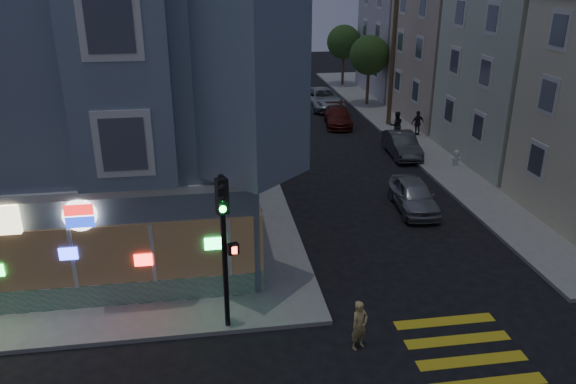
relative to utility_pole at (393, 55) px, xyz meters
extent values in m
plane|color=black|center=(-12.00, -24.00, -4.80)|extent=(120.00, 120.00, 0.00)
cube|color=gray|center=(11.00, -1.00, -4.72)|extent=(24.00, 42.00, 0.15)
cube|color=slate|center=(-18.00, -13.00, 0.85)|extent=(14.00, 14.00, 11.00)
cube|color=silver|center=(-18.00, -13.00, -0.80)|extent=(14.30, 14.30, 0.25)
cube|color=#196B33|center=(-18.00, -20.05, -4.25)|extent=(13.60, 0.12, 0.80)
cube|color=#382B1E|center=(-18.00, -20.05, -2.85)|extent=(13.60, 0.10, 2.00)
cylinder|color=white|center=(-16.40, -20.13, -1.40)|extent=(1.00, 0.12, 1.00)
cube|color=beige|center=(7.50, -8.00, 0.60)|extent=(12.00, 8.60, 10.50)
cube|color=tan|center=(7.50, 1.00, -0.15)|extent=(12.00, 8.60, 9.00)
cube|color=#B3ABBC|center=(7.50, 10.00, 0.60)|extent=(12.00, 8.60, 10.50)
cylinder|color=#4C3826|center=(0.00, 0.00, -0.15)|extent=(0.30, 0.30, 9.00)
cylinder|color=#4C3826|center=(0.20, 6.00, -3.05)|extent=(0.24, 0.24, 3.20)
sphere|color=#1E4217|center=(0.20, 6.00, -0.85)|extent=(3.00, 3.00, 3.00)
cylinder|color=#4C3826|center=(0.20, 14.00, -3.05)|extent=(0.24, 0.24, 3.20)
sphere|color=#1E4217|center=(0.20, 14.00, -0.85)|extent=(3.00, 3.00, 3.00)
imported|color=tan|center=(-8.50, -23.18, -4.03)|extent=(0.66, 0.56, 1.53)
imported|color=black|center=(-0.70, -3.53, -3.77)|extent=(0.89, 0.72, 1.76)
imported|color=#25222A|center=(0.97, -2.87, -3.86)|extent=(0.98, 0.56, 1.57)
imported|color=#93959A|center=(-3.40, -13.88, -4.11)|extent=(1.92, 4.12, 1.37)
imported|color=#3D3F43|center=(-1.30, -6.36, -4.12)|extent=(1.65, 4.16, 1.35)
imported|color=#551A13|center=(-3.40, 0.74, -4.18)|extent=(2.29, 4.46, 1.24)
imported|color=#A8AFB3|center=(-3.40, 5.94, -4.05)|extent=(2.99, 5.58, 1.49)
cylinder|color=black|center=(-12.20, -21.70, -2.21)|extent=(0.16, 0.16, 4.87)
cube|color=black|center=(-12.20, -21.91, -0.31)|extent=(0.38, 0.36, 1.02)
sphere|color=black|center=(-12.20, -22.07, 0.01)|extent=(0.19, 0.19, 0.19)
sphere|color=black|center=(-12.20, -22.07, -0.31)|extent=(0.19, 0.19, 0.19)
sphere|color=#19F23F|center=(-12.20, -22.07, -0.63)|extent=(0.19, 0.19, 0.19)
cube|color=black|center=(-11.96, -21.88, -1.97)|extent=(0.36, 0.29, 0.31)
cube|color=#FF2614|center=(-11.96, -21.98, -1.97)|extent=(0.21, 0.02, 0.21)
cylinder|color=silver|center=(0.90, -8.87, -4.31)|extent=(0.27, 0.27, 0.67)
sphere|color=silver|center=(0.90, -8.87, -3.92)|extent=(0.29, 0.29, 0.29)
cylinder|color=silver|center=(0.90, -8.87, -4.25)|extent=(0.51, 0.13, 0.13)
camera|label=1|loc=(-12.57, -36.14, 5.53)|focal=35.00mm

